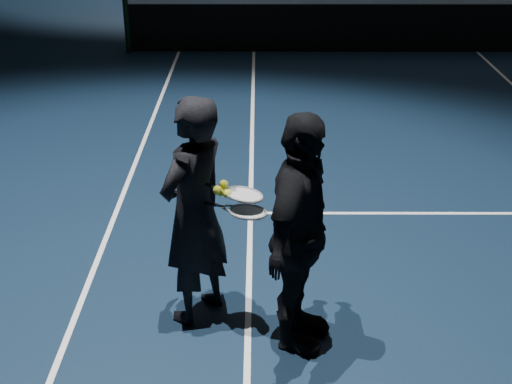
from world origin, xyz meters
TOP-DOWN VIEW (x-y plane):
  - floor at (0.00, 0.00)m, footprint 36.00×36.00m
  - court_lines at (0.00, 0.00)m, footprint 10.98×23.78m
  - net_post_left at (-6.40, 0.00)m, footprint 0.10×0.10m
  - net_mesh at (0.00, 0.00)m, footprint 12.80×0.02m
  - net_tape at (0.00, 0.00)m, footprint 12.80×0.03m
  - player_a at (-4.51, -8.13)m, footprint 0.74×0.79m
  - player_b at (-3.74, -8.48)m, footprint 0.77×1.15m
  - racket_lower at (-4.11, -8.32)m, footprint 0.71×0.49m
  - racket_upper at (-4.13, -8.26)m, footprint 0.71×0.45m
  - tennis_balls at (-4.28, -8.23)m, footprint 0.12×0.10m

SIDE VIEW (x-z plane):
  - floor at x=0.00m, z-range 0.00..0.00m
  - court_lines at x=0.00m, z-range 0.00..0.01m
  - net_mesh at x=0.00m, z-range 0.02..0.88m
  - net_post_left at x=-6.40m, z-range 0.00..1.10m
  - player_a at x=-4.51m, z-range 0.00..1.82m
  - player_b at x=-3.74m, z-range 0.00..1.82m
  - net_tape at x=0.00m, z-range 0.88..0.95m
  - racket_lower at x=-4.11m, z-range 0.99..1.02m
  - racket_upper at x=-4.13m, z-range 1.07..1.17m
  - tennis_balls at x=-4.28m, z-range 1.08..1.20m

